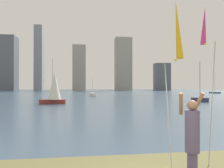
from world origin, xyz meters
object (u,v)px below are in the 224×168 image
(sailboat_0, at_px, (54,87))
(sailboat_5, at_px, (92,94))
(kite_flag_left, at_px, (177,32))
(sailboat_1, at_px, (215,92))
(sailboat_2, at_px, (200,99))
(kite_flag_right, at_px, (205,31))
(person, at_px, (192,132))

(sailboat_0, bearing_deg, sailboat_5, 73.49)
(kite_flag_left, height_order, sailboat_1, sailboat_1)
(sailboat_2, bearing_deg, kite_flag_right, -119.45)
(kite_flag_left, height_order, sailboat_0, sailboat_0)
(sailboat_0, height_order, sailboat_2, sailboat_2)
(sailboat_5, bearing_deg, person, -88.94)
(sailboat_0, height_order, sailboat_1, sailboat_1)
(sailboat_1, bearing_deg, kite_flag_left, -123.75)
(person, bearing_deg, kite_flag_right, 48.09)
(sailboat_1, bearing_deg, sailboat_5, -161.67)
(sailboat_1, xyz_separation_m, sailboat_5, (-33.36, -11.05, 0.01))
(kite_flag_left, bearing_deg, sailboat_0, 104.08)
(person, xyz_separation_m, sailboat_2, (12.29, 21.13, -0.62))
(kite_flag_right, bearing_deg, kite_flag_left, -143.84)
(kite_flag_right, distance_m, sailboat_0, 21.39)
(sailboat_5, bearing_deg, kite_flag_left, -89.82)
(kite_flag_left, height_order, kite_flag_right, kite_flag_right)
(sailboat_5, bearing_deg, kite_flag_right, -88.04)
(kite_flag_right, bearing_deg, sailboat_2, 60.55)
(sailboat_2, bearing_deg, sailboat_0, -178.72)
(kite_flag_right, xyz_separation_m, sailboat_0, (-6.49, 20.31, -1.71))
(person, distance_m, kite_flag_right, 2.74)
(sailboat_2, relative_size, sailboat_5, 1.51)
(kite_flag_right, distance_m, sailboat_1, 58.56)
(sailboat_2, bearing_deg, sailboat_1, 54.14)
(person, xyz_separation_m, kite_flag_left, (-0.59, -0.45, 2.36))
(person, height_order, sailboat_5, sailboat_5)
(sailboat_0, height_order, sailboat_5, sailboat_0)
(sailboat_1, bearing_deg, sailboat_0, -143.45)
(kite_flag_left, relative_size, sailboat_1, 0.73)
(person, xyz_separation_m, sailboat_5, (-0.71, 38.25, -0.60))
(kite_flag_right, relative_size, sailboat_1, 0.76)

